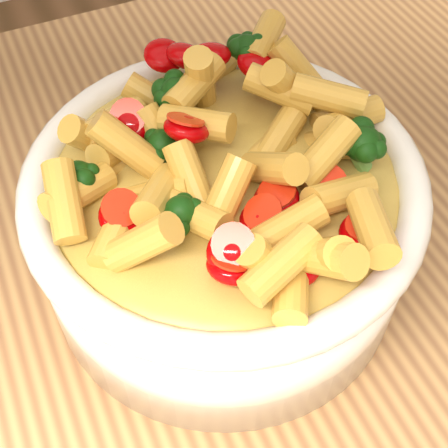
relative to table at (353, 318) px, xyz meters
name	(u,v)px	position (x,y,z in m)	size (l,w,h in m)	color
table	(353,318)	(0.00, 0.00, 0.00)	(1.20, 0.80, 0.90)	tan
serving_bowl	(224,223)	(-0.11, 0.03, 0.16)	(0.26, 0.26, 0.11)	white
pasta_salad	(224,151)	(-0.11, 0.03, 0.23)	(0.20, 0.20, 0.05)	gold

